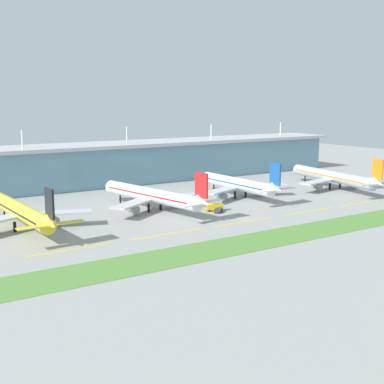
% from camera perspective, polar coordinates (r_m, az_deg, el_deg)
% --- Properties ---
extents(ground_plane, '(600.00, 600.00, 0.00)m').
position_cam_1_polar(ground_plane, '(202.29, 5.48, -2.89)').
color(ground_plane, gray).
extents(terminal_building, '(288.00, 34.00, 31.50)m').
position_cam_1_polar(terminal_building, '(289.20, -7.64, 3.26)').
color(terminal_building, '#6693A8').
rests_on(terminal_building, ground).
extents(airliner_nearest, '(48.75, 65.81, 18.90)m').
position_cam_1_polar(airliner_nearest, '(191.40, -18.34, -2.13)').
color(airliner_nearest, yellow).
rests_on(airliner_nearest, ground).
extents(airliner_near_middle, '(48.03, 67.46, 18.90)m').
position_cam_1_polar(airliner_near_middle, '(214.45, -4.42, -0.38)').
color(airliner_near_middle, white).
rests_on(airliner_near_middle, ground).
extents(airliner_far_middle, '(48.80, 59.37, 18.90)m').
position_cam_1_polar(airliner_far_middle, '(243.60, 5.18, 0.86)').
color(airliner_far_middle, white).
rests_on(airliner_far_middle, ground).
extents(airliner_farthest, '(48.09, 71.43, 18.90)m').
position_cam_1_polar(airliner_farthest, '(276.25, 15.40, 1.62)').
color(airliner_farthest, '#ADB2BC').
rests_on(airliner_farthest, ground).
extents(taxiway_stripe_west, '(28.00, 0.70, 0.04)m').
position_cam_1_polar(taxiway_stripe_west, '(163.45, -13.19, -6.24)').
color(taxiway_stripe_west, yellow).
rests_on(taxiway_stripe_west, ground).
extents(taxiway_stripe_mid_west, '(28.00, 0.70, 0.04)m').
position_cam_1_polar(taxiway_stripe_mid_west, '(177.30, -2.79, -4.70)').
color(taxiway_stripe_mid_west, yellow).
rests_on(taxiway_stripe_mid_west, ground).
extents(taxiway_stripe_centre, '(28.00, 0.70, 0.04)m').
position_cam_1_polar(taxiway_stripe_centre, '(196.13, 5.83, -3.30)').
color(taxiway_stripe_centre, yellow).
rests_on(taxiway_stripe_centre, ground).
extents(taxiway_stripe_mid_east, '(28.00, 0.70, 0.04)m').
position_cam_1_polar(taxiway_stripe_mid_east, '(218.66, 12.79, -2.12)').
color(taxiway_stripe_mid_east, yellow).
rests_on(taxiway_stripe_mid_east, ground).
extents(taxiway_stripe_east, '(28.00, 0.70, 0.04)m').
position_cam_1_polar(taxiway_stripe_east, '(243.86, 18.37, -1.14)').
color(taxiway_stripe_east, yellow).
rests_on(taxiway_stripe_east, ground).
extents(grass_verge, '(300.00, 18.00, 0.10)m').
position_cam_1_polar(grass_verge, '(180.99, 11.28, -4.57)').
color(grass_verge, '#518438').
rests_on(grass_verge, ground).
extents(fuel_truck, '(7.64, 5.30, 4.95)m').
position_cam_1_polar(fuel_truck, '(214.09, 2.59, -1.52)').
color(fuel_truck, gold).
rests_on(fuel_truck, ground).
extents(pushback_tug, '(4.97, 4.54, 1.85)m').
position_cam_1_polar(pushback_tug, '(211.04, 2.98, -2.01)').
color(pushback_tug, '#333842').
rests_on(pushback_tug, ground).
extents(safety_cone_left_wingtip, '(0.56, 0.56, 0.70)m').
position_cam_1_polar(safety_cone_left_wingtip, '(246.68, 17.17, -0.87)').
color(safety_cone_left_wingtip, orange).
rests_on(safety_cone_left_wingtip, ground).
extents(safety_cone_nose_front, '(0.56, 0.56, 0.70)m').
position_cam_1_polar(safety_cone_nose_front, '(266.97, 19.29, -0.19)').
color(safety_cone_nose_front, orange).
rests_on(safety_cone_nose_front, ground).
extents(safety_cone_right_wingtip, '(0.56, 0.56, 0.70)m').
position_cam_1_polar(safety_cone_right_wingtip, '(264.41, 18.30, -0.23)').
color(safety_cone_right_wingtip, orange).
rests_on(safety_cone_right_wingtip, ground).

